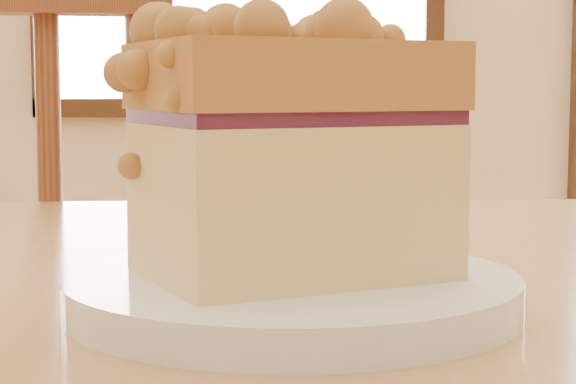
# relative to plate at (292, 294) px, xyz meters

# --- Properties ---
(plate) EXTENTS (0.20, 0.20, 0.02)m
(plate) POSITION_rel_plate_xyz_m (0.00, 0.00, 0.00)
(plate) COLOR white
(plate) RESTS_ON cafe_table_main
(cake_slice) EXTENTS (0.15, 0.13, 0.12)m
(cake_slice) POSITION_rel_plate_xyz_m (-0.00, -0.00, 0.06)
(cake_slice) COLOR #FFD390
(cake_slice) RESTS_ON plate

